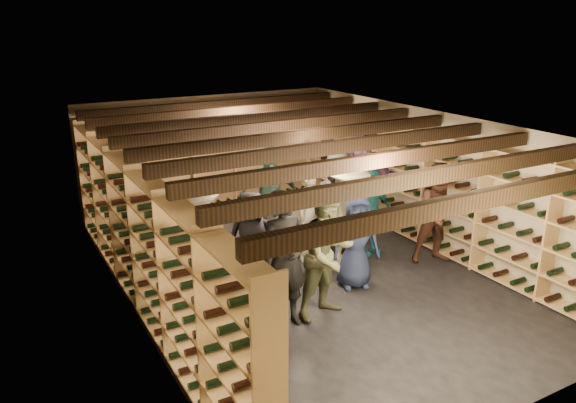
% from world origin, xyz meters
% --- Properties ---
extents(ground, '(8.00, 8.00, 0.00)m').
position_xyz_m(ground, '(0.00, 0.00, 0.00)').
color(ground, black).
rests_on(ground, ground).
extents(walls, '(5.52, 8.02, 2.40)m').
position_xyz_m(walls, '(0.00, 0.00, 1.20)').
color(walls, '#C4B598').
rests_on(walls, ground).
extents(ceiling, '(5.50, 8.00, 0.01)m').
position_xyz_m(ceiling, '(0.00, 0.00, 2.40)').
color(ceiling, beige).
rests_on(ceiling, walls).
extents(ceiling_joists, '(5.40, 7.12, 0.18)m').
position_xyz_m(ceiling_joists, '(0.00, 0.00, 2.26)').
color(ceiling_joists, black).
rests_on(ceiling_joists, ground).
extents(wine_rack_left, '(0.32, 7.50, 2.15)m').
position_xyz_m(wine_rack_left, '(-2.57, 0.00, 1.08)').
color(wine_rack_left, tan).
rests_on(wine_rack_left, ground).
extents(wine_rack_right, '(0.32, 7.50, 2.15)m').
position_xyz_m(wine_rack_right, '(2.57, 0.00, 1.08)').
color(wine_rack_right, tan).
rests_on(wine_rack_right, ground).
extents(wine_rack_back, '(4.70, 0.30, 2.15)m').
position_xyz_m(wine_rack_back, '(0.00, 3.83, 1.07)').
color(wine_rack_back, tan).
rests_on(wine_rack_back, ground).
extents(crate_stack_left, '(0.59, 0.51, 0.68)m').
position_xyz_m(crate_stack_left, '(0.69, 1.30, 0.34)').
color(crate_stack_left, tan).
rests_on(crate_stack_left, ground).
extents(crate_stack_right, '(0.50, 0.34, 0.34)m').
position_xyz_m(crate_stack_right, '(1.21, 1.37, 0.17)').
color(crate_stack_right, tan).
rests_on(crate_stack_right, ground).
extents(crate_loose, '(0.59, 0.51, 0.17)m').
position_xyz_m(crate_loose, '(1.31, 2.86, 0.09)').
color(crate_loose, tan).
rests_on(crate_loose, ground).
extents(person_0, '(0.87, 0.75, 1.51)m').
position_xyz_m(person_0, '(-0.94, -0.03, 0.76)').
color(person_0, black).
rests_on(person_0, ground).
extents(person_1, '(0.70, 0.47, 1.89)m').
position_xyz_m(person_1, '(-1.05, -1.26, 0.95)').
color(person_1, black).
rests_on(person_1, ground).
extents(person_2, '(0.99, 0.83, 1.80)m').
position_xyz_m(person_2, '(-0.41, -1.31, 0.90)').
color(person_2, '#515536').
rests_on(person_2, ground).
extents(person_3, '(1.20, 0.71, 1.84)m').
position_xyz_m(person_3, '(0.72, -0.16, 0.92)').
color(person_3, '#F1F1B9').
rests_on(person_3, ground).
extents(person_4, '(0.89, 0.38, 1.52)m').
position_xyz_m(person_4, '(1.38, 0.12, 0.76)').
color(person_4, '#1C616D').
rests_on(person_4, ground).
extents(person_5, '(1.50, 0.68, 1.56)m').
position_xyz_m(person_5, '(-1.81, 0.84, 0.78)').
color(person_5, brown).
rests_on(person_5, ground).
extents(person_6, '(0.84, 0.68, 1.48)m').
position_xyz_m(person_6, '(0.44, -0.78, 0.74)').
color(person_6, '#1B2441').
rests_on(person_6, ground).
extents(person_7, '(0.65, 0.50, 1.59)m').
position_xyz_m(person_7, '(0.36, 0.40, 0.80)').
color(person_7, gray).
rests_on(person_7, ground).
extents(person_8, '(1.01, 0.89, 1.72)m').
position_xyz_m(person_8, '(2.18, -0.72, 0.86)').
color(person_8, '#48271C').
rests_on(person_8, ground).
extents(person_9, '(1.29, 1.03, 1.75)m').
position_xyz_m(person_9, '(-1.69, 0.21, 0.88)').
color(person_9, '#A8A39A').
rests_on(person_9, ground).
extents(person_10, '(1.17, 0.74, 1.85)m').
position_xyz_m(person_10, '(0.05, 1.30, 0.93)').
color(person_10, '#254436').
rests_on(person_10, ground).
extents(person_11, '(1.75, 0.68, 1.85)m').
position_xyz_m(person_11, '(1.99, 1.30, 0.92)').
color(person_11, '#82558C').
rests_on(person_11, ground).
extents(person_12, '(1.05, 0.86, 1.85)m').
position_xyz_m(person_12, '(0.91, 0.40, 0.93)').
color(person_12, '#2F3134').
rests_on(person_12, ground).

